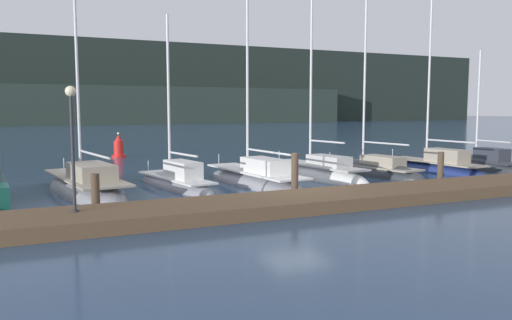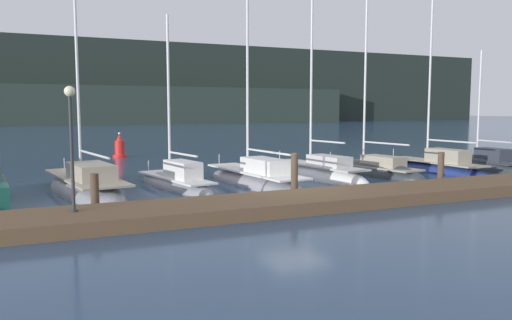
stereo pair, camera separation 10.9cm
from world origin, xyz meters
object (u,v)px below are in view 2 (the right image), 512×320
sailboat_berth_7 (371,172)px  sailboat_berth_4 (176,184)px  sailboat_berth_5 (255,182)px  sailboat_berth_9 (483,167)px  dock_lamppost (71,128)px  sailboat_berth_8 (436,168)px  sailboat_berth_3 (86,190)px  sailboat_berth_6 (318,176)px  channel_buoy (120,148)px

sailboat_berth_7 → sailboat_berth_4: bearing=-179.0°
sailboat_berth_5 → sailboat_berth_9: bearing=0.7°
dock_lamppost → sailboat_berth_8: bearing=16.3°
sailboat_berth_3 → dock_lamppost: size_ratio=3.04×
sailboat_berth_9 → dock_lamppost: size_ratio=2.07×
sailboat_berth_8 → dock_lamppost: bearing=-163.7°
sailboat_berth_4 → dock_lamppost: bearing=-127.9°
sailboat_berth_6 → channel_buoy: (-7.59, 15.62, 0.55)m
sailboat_berth_6 → channel_buoy: sailboat_berth_6 is taller
sailboat_berth_4 → sailboat_berth_5: sailboat_berth_5 is taller
dock_lamppost → sailboat_berth_7: bearing=21.8°
sailboat_berth_4 → channel_buoy: 15.63m
sailboat_berth_7 → dock_lamppost: (-15.70, -6.30, 2.89)m
sailboat_berth_7 → dock_lamppost: 17.17m
sailboat_berth_3 → sailboat_berth_6: size_ratio=0.96×
sailboat_berth_3 → sailboat_berth_8: sailboat_berth_8 is taller
sailboat_berth_5 → sailboat_berth_9: size_ratio=1.30×
sailboat_berth_6 → sailboat_berth_9: size_ratio=1.53×
sailboat_berth_8 → dock_lamppost: 20.81m
sailboat_berth_7 → sailboat_berth_5: bearing=-172.8°
sailboat_berth_6 → sailboat_berth_8: 7.58m
sailboat_berth_3 → sailboat_berth_5: size_ratio=1.13×
sailboat_berth_8 → channel_buoy: sailboat_berth_8 is taller
sailboat_berth_6 → dock_lamppost: bearing=-153.4°
sailboat_berth_6 → channel_buoy: 17.37m
sailboat_berth_4 → channel_buoy: size_ratio=4.56×
dock_lamppost → sailboat_berth_9: bearing=13.5°
sailboat_berth_4 → sailboat_berth_9: size_ratio=1.07×
sailboat_berth_7 → channel_buoy: bearing=125.7°
sailboat_berth_8 → channel_buoy: 22.00m
sailboat_berth_6 → sailboat_berth_4: bearing=-180.0°
sailboat_berth_8 → sailboat_berth_9: (3.41, -0.24, -0.07)m
sailboat_berth_6 → dock_lamppost: sailboat_berth_6 is taller
sailboat_berth_9 → dock_lamppost: bearing=-166.5°
sailboat_berth_5 → sailboat_berth_6: (3.84, 0.74, -0.02)m
sailboat_berth_5 → sailboat_berth_7: bearing=7.2°
sailboat_berth_4 → sailboat_berth_3: bearing=177.9°
sailboat_berth_3 → channel_buoy: sailboat_berth_3 is taller
sailboat_berth_5 → sailboat_berth_3: bearing=173.3°
sailboat_berth_3 → sailboat_berth_4: sailboat_berth_3 is taller
sailboat_berth_4 → sailboat_berth_7: 10.95m
sailboat_berth_4 → sailboat_berth_8: 15.04m
sailboat_berth_4 → sailboat_berth_8: bearing=-1.2°
sailboat_berth_3 → sailboat_berth_7: bearing=0.2°
sailboat_berth_3 → sailboat_berth_4: (3.87, -0.14, 0.02)m
dock_lamppost → sailboat_berth_6: bearing=26.6°
sailboat_berth_5 → sailboat_berth_8: (11.42, 0.43, 0.04)m
sailboat_berth_5 → sailboat_berth_7: size_ratio=0.94×
sailboat_berth_5 → sailboat_berth_6: 3.91m
sailboat_berth_3 → sailboat_berth_5: 7.54m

